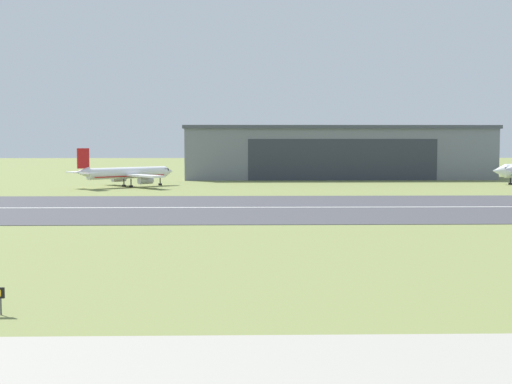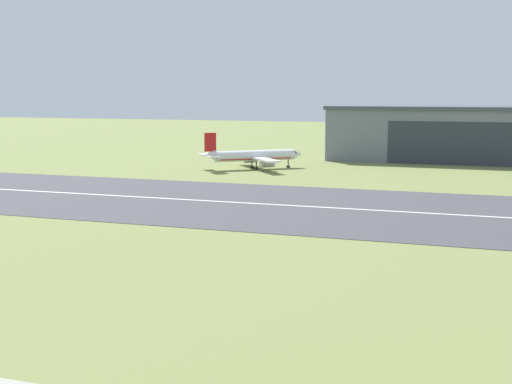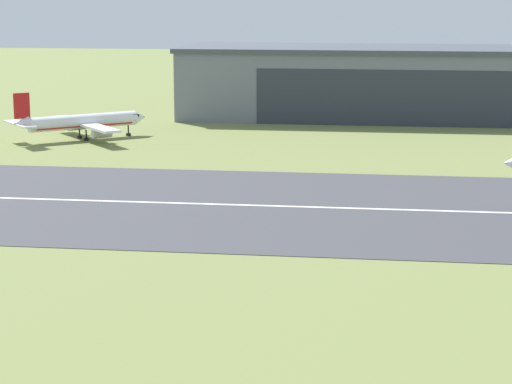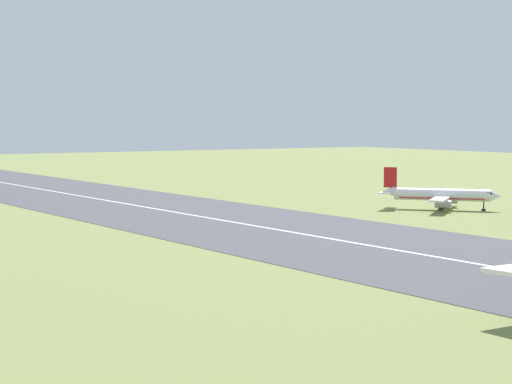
# 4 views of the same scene
# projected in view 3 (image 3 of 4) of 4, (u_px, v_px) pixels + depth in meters

# --- Properties ---
(runway_strip) EXTENTS (464.64, 43.75, 0.06)m
(runway_strip) POSITION_uv_depth(u_px,v_px,m) (84.00, 201.00, 119.38)
(runway_strip) COLOR #3D3D42
(runway_strip) RESTS_ON ground_plane
(runway_centreline) EXTENTS (418.17, 0.70, 0.01)m
(runway_centreline) POSITION_uv_depth(u_px,v_px,m) (84.00, 200.00, 119.37)
(runway_centreline) COLOR silver
(runway_centreline) RESTS_ON runway_strip
(hangar_building) EXTENTS (79.95, 24.51, 13.84)m
(hangar_building) POSITION_uv_depth(u_px,v_px,m) (385.00, 83.00, 194.04)
(hangar_building) COLOR slate
(hangar_building) RESTS_ON ground_plane
(airplane_parked_west) EXTENTS (22.15, 21.46, 8.41)m
(airplane_parked_west) POSITION_uv_depth(u_px,v_px,m) (81.00, 122.00, 167.03)
(airplane_parked_west) COLOR white
(airplane_parked_west) RESTS_ON ground_plane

